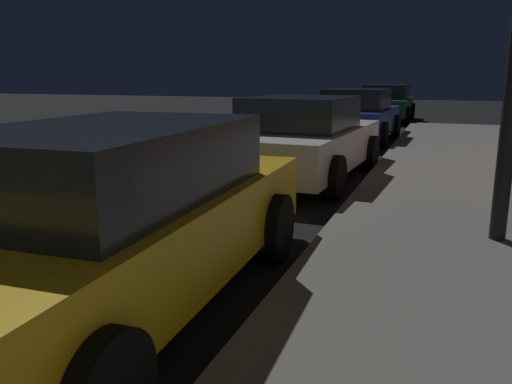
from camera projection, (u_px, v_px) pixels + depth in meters
The scene contains 4 objects.
car_yellow_cab at pixel (111, 218), 3.88m from camera, with size 2.10×4.65×1.43m.
car_white at pixel (302, 139), 8.90m from camera, with size 2.26×4.39×1.43m.
car_blue at pixel (357, 115), 14.18m from camera, with size 2.11×4.14×1.43m.
car_green at pixel (386, 103), 20.57m from camera, with size 2.09×4.14×1.43m.
Camera 1 is at (5.18, -1.17, 1.77)m, focal length 35.95 mm.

